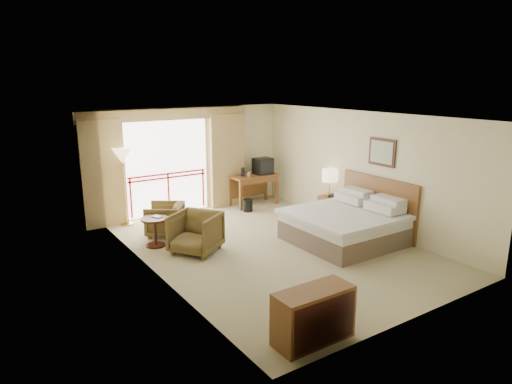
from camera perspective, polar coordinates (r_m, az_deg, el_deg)
floor at (r=9.53m, az=2.04°, el=-6.89°), size 7.00×7.00×0.00m
ceiling at (r=8.94m, az=2.19°, el=9.52°), size 7.00×7.00×0.00m
wall_back at (r=12.10m, az=-7.62°, el=4.12°), size 5.00×0.00×5.00m
wall_front at (r=6.72m, az=19.84°, el=-4.55°), size 5.00×0.00×5.00m
wall_left at (r=7.98m, az=-12.63°, el=-1.18°), size 0.00×7.00×7.00m
wall_right at (r=10.76m, az=13.01°, el=2.66°), size 0.00×7.00×7.00m
balcony_door at (r=11.79m, az=-11.04°, el=2.98°), size 2.40×0.00×2.40m
balcony_railing at (r=11.85m, az=-10.92°, el=1.12°), size 2.09×0.03×1.02m
curtain_left at (r=11.14m, az=-18.64°, el=2.14°), size 1.00×0.26×2.50m
curtain_right at (r=12.38m, az=-3.75°, el=3.96°), size 1.00×0.26×2.50m
valance at (r=11.52m, az=-11.16°, el=9.51°), size 4.40×0.22×0.28m
hvac_vent at (r=12.57m, az=-2.31°, el=9.19°), size 0.50×0.04×0.50m
bed at (r=9.90m, az=11.19°, el=-4.05°), size 2.13×2.06×0.97m
headboard at (r=10.50m, az=15.01°, el=-1.66°), size 0.06×2.10×1.30m
framed_art at (r=10.26m, az=15.47°, el=4.82°), size 0.04×0.72×0.60m
nightstand at (r=11.49m, az=9.21°, el=-1.91°), size 0.43×0.50×0.57m
table_lamp at (r=11.34m, az=9.19°, el=2.01°), size 0.37×0.37×0.65m
phone at (r=11.27m, az=9.60°, el=-0.51°), size 0.21×0.18×0.08m
desk at (r=12.54m, az=-0.42°, el=1.35°), size 1.29×0.62×0.84m
tv at (r=12.57m, az=0.88°, el=3.27°), size 0.49×0.39×0.45m
coffee_maker at (r=12.25m, az=-1.65°, el=2.49°), size 0.12×0.12×0.24m
cup at (r=12.30m, az=-0.93°, el=2.22°), size 0.09×0.09×0.11m
wastebasket at (r=11.99m, az=-1.04°, el=-1.69°), size 0.27×0.27×0.32m
armchair_far at (r=10.45m, az=-11.23°, el=-5.25°), size 1.09×1.08×0.72m
armchair_near at (r=9.35m, az=-7.47°, el=-7.42°), size 1.23×1.22×0.82m
side_table at (r=9.67m, az=-12.53°, el=-4.29°), size 0.56×0.56×0.61m
book at (r=9.61m, az=-12.60°, el=-3.17°), size 0.21×0.24×0.02m
floor_lamp at (r=11.03m, az=-16.33°, el=3.99°), size 0.47×0.47×1.85m
dresser at (r=6.25m, az=7.23°, el=-15.07°), size 1.10×0.47×0.73m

